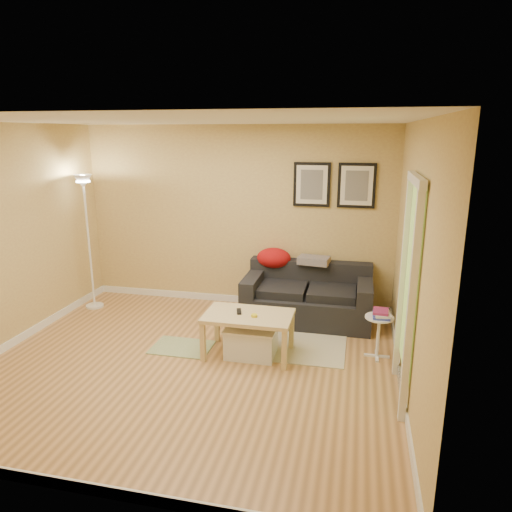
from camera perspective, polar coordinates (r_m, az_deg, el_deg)
name	(u,v)px	position (r m, az deg, el deg)	size (l,w,h in m)	color
floor	(191,363)	(5.36, -7.95, -12.91)	(4.50, 4.50, 0.00)	tan
ceiling	(182,120)	(4.75, -9.11, 16.10)	(4.50, 4.50, 0.00)	white
wall_back	(236,217)	(6.75, -2.43, 4.75)	(4.50, 4.50, 0.00)	#D4BB6D
wall_front	(74,325)	(3.20, -21.44, -7.89)	(4.50, 4.50, 0.00)	#D4BB6D
wall_left	(1,240)	(6.06, -28.78, 1.76)	(4.00, 4.00, 0.00)	#D4BB6D
wall_right	(413,263)	(4.61, 18.66, -0.81)	(4.00, 4.00, 0.00)	#D4BB6D
baseboard_back	(237,299)	(7.07, -2.34, -5.29)	(4.50, 0.02, 0.10)	white
baseboard_front	(92,489)	(3.85, -19.42, -25.32)	(4.50, 0.02, 0.10)	white
baseboard_left	(16,340)	(6.42, -27.32, -9.17)	(0.02, 4.00, 0.10)	white
baseboard_right	(401,382)	(5.07, 17.35, -14.54)	(0.02, 4.00, 0.10)	white
sofa	(307,294)	(6.34, 6.32, -4.65)	(1.70, 0.90, 0.75)	black
red_throw	(274,258)	(6.58, 2.19, -0.24)	(0.48, 0.36, 0.28)	red
plaid_throw	(314,260)	(6.47, 7.11, -0.53)	(0.42, 0.26, 0.10)	tan
framed_print_left	(312,185)	(6.46, 6.85, 8.69)	(0.50, 0.04, 0.60)	black
framed_print_right	(357,186)	(6.43, 12.23, 8.43)	(0.50, 0.04, 0.60)	black
area_rug	(292,347)	(5.68, 4.48, -11.03)	(1.25, 0.85, 0.01)	beige
green_runner	(182,347)	(5.73, -9.06, -10.97)	(0.70, 0.50, 0.01)	#668C4C
coffee_table	(248,334)	(5.40, -0.93, -9.58)	(1.00, 0.61, 0.50)	#DFC887
remote_control	(239,311)	(5.35, -2.10, -6.80)	(0.05, 0.16, 0.02)	black
tape_roll	(254,316)	(5.22, -0.23, -7.32)	(0.07, 0.07, 0.03)	yellow
storage_bin	(251,341)	(5.40, -0.60, -10.40)	(0.58, 0.42, 0.35)	white
side_table	(378,337)	(5.52, 14.73, -9.57)	(0.32, 0.32, 0.49)	white
book_stack	(381,313)	(5.41, 15.12, -6.81)	(0.19, 0.25, 0.08)	#3945AC
floor_lamp	(89,246)	(7.04, -19.77, 1.13)	(0.25, 0.25, 1.94)	white
doorway	(406,295)	(4.54, 17.93, -4.63)	(0.12, 1.01, 2.13)	white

